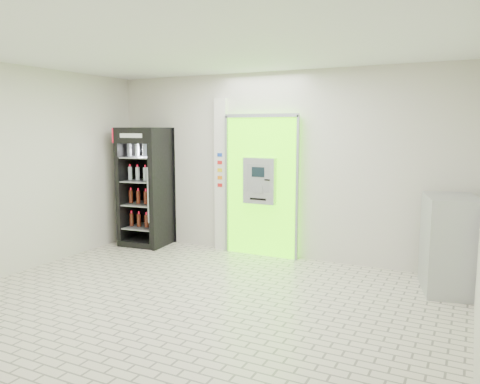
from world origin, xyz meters
The scene contains 6 objects.
ground centered at (0.00, 0.00, 0.00)m, with size 6.00×6.00×0.00m, color beige.
room_shell centered at (0.00, 0.00, 1.84)m, with size 6.00×6.00×6.00m.
atm_assembly centered at (-0.20, 2.41, 1.17)m, with size 1.30×0.24×2.33m.
pillar centered at (-0.98, 2.45, 1.30)m, with size 0.22×0.11×2.60m.
beverage_cooler centered at (-2.36, 2.15, 1.01)m, with size 0.86×0.79×2.11m.
steel_cabinet centered at (2.68, 1.90, 0.62)m, with size 0.82×1.04×1.24m.
Camera 1 is at (2.89, -4.56, 2.09)m, focal length 35.00 mm.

